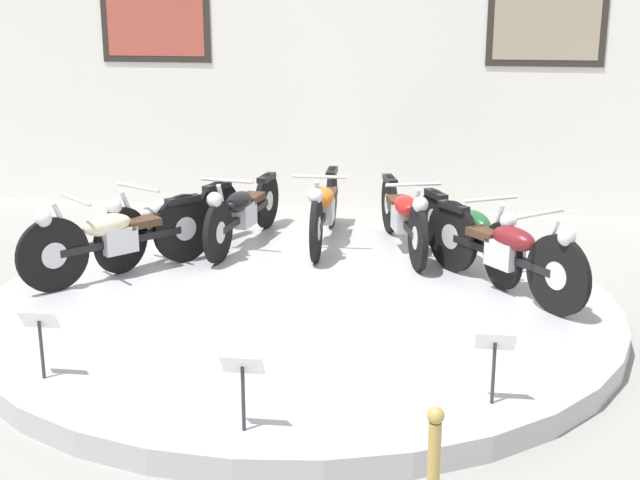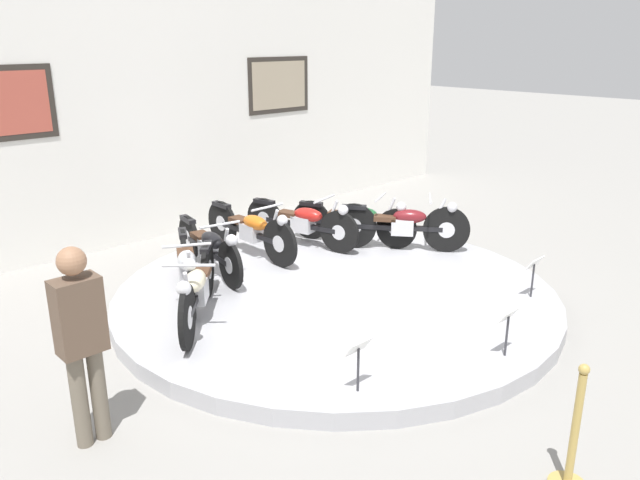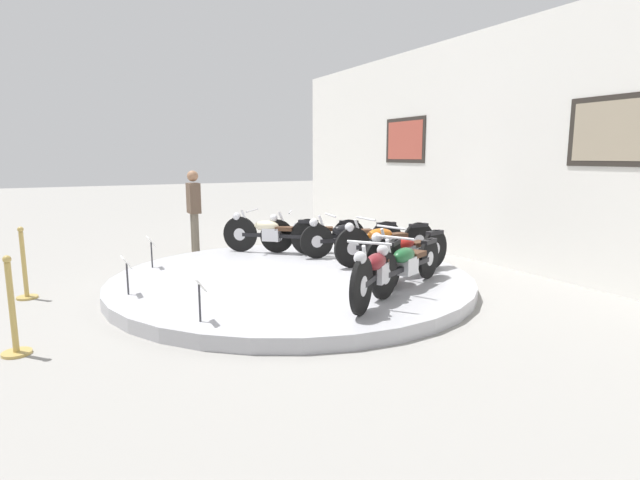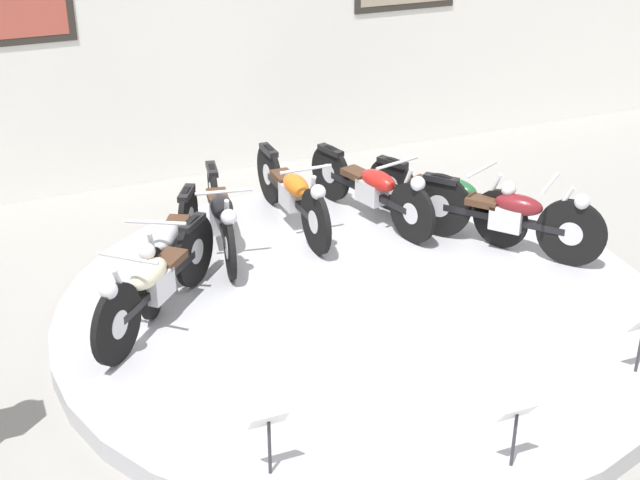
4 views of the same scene
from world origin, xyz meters
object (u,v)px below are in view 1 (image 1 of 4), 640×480
(motorcycle_green, at_px, (469,230))
(info_placard_front_centre, at_px, (243,375))
(motorcycle_black, at_px, (242,210))
(motorcycle_maroon, at_px, (505,249))
(info_placard_front_right, at_px, (495,351))
(motorcycle_cream, at_px, (118,235))
(info_placard_front_left, at_px, (40,329))
(motorcycle_orange, at_px, (324,206))
(motorcycle_red, at_px, (404,214))
(motorcycle_silver, at_px, (169,219))

(motorcycle_green, relative_size, info_placard_front_centre, 3.47)
(motorcycle_black, distance_m, motorcycle_maroon, 2.83)
(motorcycle_black, distance_m, info_placard_front_right, 4.10)
(motorcycle_cream, height_order, motorcycle_maroon, motorcycle_maroon)
(motorcycle_black, bearing_deg, info_placard_front_left, -101.85)
(motorcycle_orange, relative_size, motorcycle_red, 1.04)
(motorcycle_green, bearing_deg, motorcycle_maroon, -66.80)
(motorcycle_silver, xyz_separation_m, info_placard_front_centre, (1.47, -3.43, -0.01))
(motorcycle_red, height_order, motorcycle_green, motorcycle_red)
(motorcycle_red, xyz_separation_m, info_placard_front_right, (0.70, -3.36, -0.01))
(motorcycle_orange, height_order, motorcycle_maroon, motorcycle_maroon)
(info_placard_front_right, bearing_deg, info_placard_front_left, 180.00)
(motorcycle_maroon, relative_size, info_placard_front_centre, 3.17)
(motorcycle_maroon, bearing_deg, motorcycle_black, 155.98)
(motorcycle_orange, height_order, info_placard_front_right, motorcycle_orange)
(motorcycle_red, xyz_separation_m, info_placard_front_left, (-2.37, -3.36, -0.01))
(motorcycle_orange, distance_m, info_placard_front_right, 3.85)
(motorcycle_green, xyz_separation_m, info_placard_front_right, (0.07, -2.87, -0.00))
(motorcycle_red, distance_m, info_placard_front_centre, 4.00)
(motorcycle_green, bearing_deg, motorcycle_orange, 155.80)
(info_placard_front_centre, bearing_deg, motorcycle_silver, 113.15)
(motorcycle_black, xyz_separation_m, motorcycle_red, (1.66, 0.00, 0.01))
(motorcycle_silver, xyz_separation_m, motorcycle_orange, (1.47, 0.66, 0.01))
(motorcycle_cream, bearing_deg, info_placard_front_right, -33.81)
(motorcycle_cream, xyz_separation_m, motorcycle_black, (0.93, 1.15, -0.02))
(info_placard_front_left, bearing_deg, motorcycle_silver, 88.71)
(motorcycle_green, distance_m, info_placard_front_left, 4.15)
(motorcycle_red, relative_size, info_placard_front_left, 3.78)
(motorcycle_silver, xyz_separation_m, info_placard_front_right, (3.00, -2.88, -0.01))
(motorcycle_cream, distance_m, motorcycle_maroon, 3.51)
(motorcycle_orange, relative_size, info_placard_front_right, 3.93)
(motorcycle_maroon, bearing_deg, info_placard_front_left, -146.19)
(info_placard_front_left, bearing_deg, motorcycle_cream, 95.81)
(motorcycle_black, height_order, motorcycle_red, motorcycle_red)
(motorcycle_maroon, distance_m, info_placard_front_centre, 3.27)
(motorcycle_green, height_order, info_placard_front_centre, motorcycle_green)
(info_placard_front_left, bearing_deg, motorcycle_orange, 66.54)
(motorcycle_cream, distance_m, motorcycle_black, 1.48)
(motorcycle_silver, bearing_deg, motorcycle_black, 36.87)
(motorcycle_silver, height_order, motorcycle_black, motorcycle_silver)
(motorcycle_silver, distance_m, motorcycle_orange, 1.61)
(motorcycle_green, relative_size, motorcycle_maroon, 1.10)
(motorcycle_orange, bearing_deg, motorcycle_red, -11.95)
(motorcycle_green, distance_m, motorcycle_maroon, 0.73)
(motorcycle_black, distance_m, motorcycle_orange, 0.85)
(motorcycle_black, height_order, motorcycle_maroon, motorcycle_maroon)
(motorcycle_green, bearing_deg, motorcycle_silver, 179.96)
(motorcycle_green, relative_size, info_placard_front_left, 3.47)
(motorcycle_cream, height_order, motorcycle_green, motorcycle_cream)
(motorcycle_silver, bearing_deg, info_placard_front_right, -43.77)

